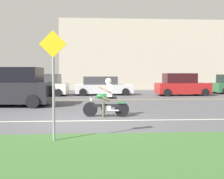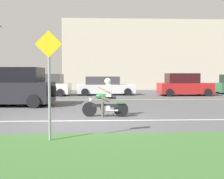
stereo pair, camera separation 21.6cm
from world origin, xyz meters
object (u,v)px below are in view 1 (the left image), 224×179
at_px(motorcyclist, 106,100).
at_px(street_sign, 53,75).
at_px(parked_car_1, 43,86).
at_px(suv_nearby, 8,87).
at_px(parked_car_3, 182,85).
at_px(parked_car_2, 102,86).

xyz_separation_m(motorcyclist, street_sign, (-1.40, -3.91, 0.96)).
bearing_deg(street_sign, parked_car_1, 101.38).
relative_size(motorcyclist, suv_nearby, 0.38).
xyz_separation_m(suv_nearby, parked_car_3, (11.00, 6.23, -0.17)).
bearing_deg(motorcyclist, street_sign, -109.72).
bearing_deg(parked_car_1, suv_nearby, -94.32).
xyz_separation_m(suv_nearby, street_sign, (3.41, -7.78, 0.63)).
height_order(suv_nearby, parked_car_2, suv_nearby).
distance_m(parked_car_2, street_sign, 14.95).
bearing_deg(suv_nearby, parked_car_2, 54.66).
bearing_deg(parked_car_1, parked_car_3, -2.32).
bearing_deg(parked_car_1, street_sign, -78.62).
relative_size(suv_nearby, parked_car_1, 1.18).
bearing_deg(parked_car_3, suv_nearby, -150.47).
distance_m(parked_car_3, street_sign, 15.96).
xyz_separation_m(parked_car_1, parked_car_3, (10.50, -0.43, 0.02)).
distance_m(motorcyclist, parked_car_3, 11.85).
height_order(motorcyclist, street_sign, street_sign).
height_order(suv_nearby, street_sign, street_sign).
bearing_deg(parked_car_3, parked_car_2, 172.15).
bearing_deg(suv_nearby, motorcyclist, -38.83).
relative_size(parked_car_1, street_sign, 1.51).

